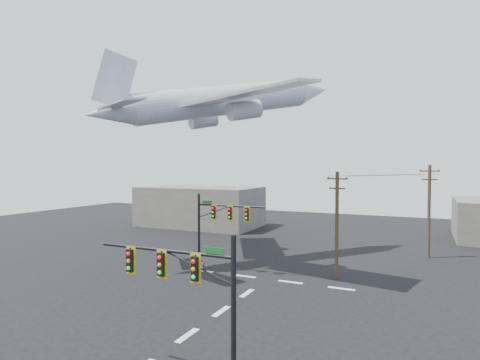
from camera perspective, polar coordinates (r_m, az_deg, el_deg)
The scene contains 9 objects.
ground at distance 23.55m, azimuth -7.52°, elevation -21.08°, with size 120.00×120.00×0.00m, color black.
lane_markings at distance 27.89m, azimuth -1.34°, elevation -17.30°, with size 14.00×21.20×0.01m.
signal_mast_near at distance 17.59m, azimuth -6.33°, elevation -16.33°, with size 7.11×0.71×6.48m.
signal_mast_far at distance 35.55m, azimuth -3.66°, elevation -6.74°, with size 6.72×0.74×6.75m.
utility_pole_a at distance 33.60m, azimuth 13.61°, elevation -5.98°, with size 1.74×0.50×8.78m.
utility_pole_b at distance 44.55m, azimuth 25.30°, elevation -3.78°, with size 1.88×0.49×9.35m.
power_lines at distance 38.62m, azimuth 20.35°, elevation 0.66°, with size 8.47×11.71×0.03m.
airliner at distance 39.70m, azimuth -2.40°, elevation 11.11°, with size 21.22×23.25×7.12m.
building_left at distance 62.28m, azimuth -5.74°, elevation -3.75°, with size 18.00×10.00×6.00m, color slate.
Camera 1 is at (11.68, -18.25, 9.23)m, focal length 30.00 mm.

